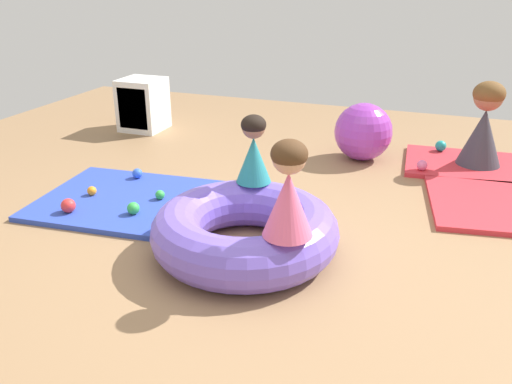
{
  "coord_description": "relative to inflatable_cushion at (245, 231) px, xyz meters",
  "views": [
    {
      "loc": [
        0.98,
        -2.81,
        1.67
      ],
      "look_at": [
        -0.11,
        0.15,
        0.34
      ],
      "focal_mm": 37.6,
      "sensor_mm": 36.0,
      "label": 1
    }
  ],
  "objects": [
    {
      "name": "ground_plane",
      "position": [
        0.11,
        0.05,
        -0.16
      ],
      "size": [
        8.0,
        8.0,
        0.0
      ],
      "primitive_type": "plane",
      "color": "#93704C"
    },
    {
      "name": "gym_mat_far_right",
      "position": [
        1.62,
        1.31,
        -0.14
      ],
      "size": [
        1.29,
        1.14,
        0.04
      ],
      "primitive_type": "cube",
      "rotation": [
        0.0,
        0.0,
        0.15
      ],
      "color": "red",
      "rests_on": "ground"
    },
    {
      "name": "gym_mat_center_rear",
      "position": [
        -1.08,
        0.43,
        -0.14
      ],
      "size": [
        1.49,
        1.18,
        0.04
      ],
      "primitive_type": "cube",
      "rotation": [
        0.0,
        0.0,
        0.08
      ],
      "color": "#2D47B7",
      "rests_on": "ground"
    },
    {
      "name": "gym_mat_front",
      "position": [
        1.39,
        2.17,
        -0.14
      ],
      "size": [
        1.29,
        0.92,
        0.04
      ],
      "primitive_type": "cube",
      "rotation": [
        0.0,
        0.0,
        0.07
      ],
      "color": "red",
      "rests_on": "ground"
    },
    {
      "name": "inflatable_cushion",
      "position": [
        0.0,
        0.0,
        0.0
      ],
      "size": [
        1.17,
        1.17,
        0.32
      ],
      "primitive_type": "torus",
      "color": "#7056D1",
      "rests_on": "ground"
    },
    {
      "name": "child_in_pink",
      "position": [
        0.35,
        -0.26,
        0.42
      ],
      "size": [
        0.3,
        0.3,
        0.54
      ],
      "rotation": [
        0.0,
        0.0,
        0.08
      ],
      "color": "#E5608E",
      "rests_on": "inflatable_cushion"
    },
    {
      "name": "child_in_teal",
      "position": [
        -0.1,
        0.42,
        0.39
      ],
      "size": [
        0.31,
        0.31,
        0.47
      ],
      "rotation": [
        0.0,
        0.0,
        2.74
      ],
      "color": "teal",
      "rests_on": "inflatable_cushion"
    },
    {
      "name": "adult_seated",
      "position": [
        1.39,
        2.17,
        0.24
      ],
      "size": [
        0.51,
        0.51,
        0.74
      ],
      "rotation": [
        0.0,
        0.0,
        5.19
      ],
      "color": "#383842",
      "rests_on": "gym_mat_front"
    },
    {
      "name": "play_ball_green",
      "position": [
        -0.93,
        0.19,
        -0.07
      ],
      "size": [
        0.09,
        0.09,
        0.09
      ],
      "primitive_type": "sphere",
      "color": "green",
      "rests_on": "gym_mat_center_rear"
    },
    {
      "name": "play_ball_teal",
      "position": [
        1.06,
        2.43,
        -0.07
      ],
      "size": [
        0.1,
        0.1,
        0.1
      ],
      "primitive_type": "sphere",
      "color": "teal",
      "rests_on": "gym_mat_front"
    },
    {
      "name": "play_ball_orange",
      "position": [
        -1.42,
        0.38,
        -0.08
      ],
      "size": [
        0.07,
        0.07,
        0.07
      ],
      "primitive_type": "sphere",
      "color": "orange",
      "rests_on": "gym_mat_center_rear"
    },
    {
      "name": "play_ball_red",
      "position": [
        -1.38,
        0.05,
        -0.07
      ],
      "size": [
        0.1,
        0.1,
        0.1
      ],
      "primitive_type": "sphere",
      "color": "red",
      "rests_on": "gym_mat_center_rear"
    },
    {
      "name": "play_ball_pink",
      "position": [
        0.94,
        1.83,
        -0.07
      ],
      "size": [
        0.09,
        0.09,
        0.09
      ],
      "primitive_type": "sphere",
      "color": "pink",
      "rests_on": "gym_mat_front"
    },
    {
      "name": "play_ball_blue",
      "position": [
        -1.28,
        0.81,
        -0.08
      ],
      "size": [
        0.08,
        0.08,
        0.08
      ],
      "primitive_type": "sphere",
      "color": "blue",
      "rests_on": "gym_mat_center_rear"
    },
    {
      "name": "play_ball_green_second",
      "position": [
        -0.88,
        0.49,
        -0.08
      ],
      "size": [
        0.07,
        0.07,
        0.07
      ],
      "primitive_type": "sphere",
      "color": "green",
      "rests_on": "gym_mat_center_rear"
    },
    {
      "name": "exercise_ball_large",
      "position": [
        0.37,
        2.06,
        0.11
      ],
      "size": [
        0.53,
        0.53,
        0.53
      ],
      "primitive_type": "sphere",
      "color": "purple",
      "rests_on": "ground"
    },
    {
      "name": "storage_cube",
      "position": [
        -2.07,
        2.21,
        0.12
      ],
      "size": [
        0.44,
        0.44,
        0.56
      ],
      "color": "silver",
      "rests_on": "ground"
    }
  ]
}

